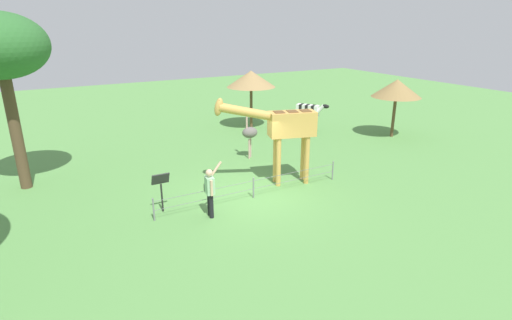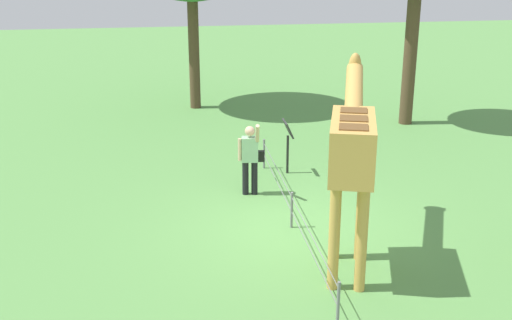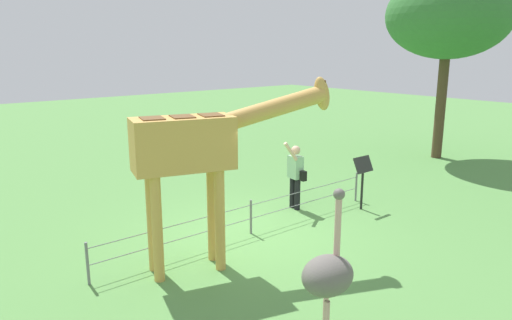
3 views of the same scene
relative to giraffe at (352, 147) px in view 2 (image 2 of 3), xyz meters
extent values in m
plane|color=#568E47|center=(1.64, 0.57, -2.18)|extent=(60.00, 60.00, 0.00)
cylinder|color=gold|center=(0.30, 0.14, -1.26)|extent=(0.18, 0.18, 1.84)
cylinder|color=gold|center=(0.17, -0.28, -1.26)|extent=(0.18, 0.18, 1.84)
cylinder|color=gold|center=(-0.76, 0.45, -1.26)|extent=(0.18, 0.18, 1.84)
cylinder|color=gold|center=(-0.88, 0.03, -1.26)|extent=(0.18, 0.18, 1.84)
cube|color=gold|center=(-0.29, 0.09, 0.11)|extent=(1.83, 1.15, 0.90)
cube|color=brown|center=(0.19, -0.06, 0.57)|extent=(0.47, 0.52, 0.02)
cube|color=brown|center=(-0.29, 0.09, 0.57)|extent=(0.47, 0.52, 0.02)
cube|color=brown|center=(-0.77, 0.23, 0.57)|extent=(0.47, 0.52, 0.02)
cylinder|color=gold|center=(1.27, -0.38, 0.62)|extent=(2.15, 0.92, 0.78)
ellipsoid|color=gold|center=(2.27, -0.67, 0.85)|extent=(0.47, 0.37, 0.69)
cylinder|color=brown|center=(2.27, -0.61, 1.03)|extent=(0.05, 0.05, 0.14)
cylinder|color=brown|center=(2.27, -0.73, 1.03)|extent=(0.05, 0.05, 0.14)
cylinder|color=black|center=(3.49, 1.14, -1.79)|extent=(0.14, 0.14, 0.78)
cylinder|color=black|center=(3.51, 1.34, -1.79)|extent=(0.14, 0.14, 0.78)
cube|color=#93C699|center=(3.50, 1.24, -1.13)|extent=(0.28, 0.39, 0.55)
sphere|color=#D8AD8C|center=(3.50, 1.24, -0.71)|extent=(0.22, 0.22, 0.22)
cylinder|color=#D8AD8C|center=(3.21, 1.11, -0.68)|extent=(0.40, 0.13, 0.49)
cylinder|color=#D8AD8C|center=(3.53, 1.46, -1.13)|extent=(0.08, 0.08, 0.50)
cube|color=black|center=(3.52, 1.01, -1.30)|extent=(0.14, 0.21, 0.24)
cylinder|color=brown|center=(8.54, -4.27, -0.12)|extent=(0.39, 0.39, 4.13)
cylinder|color=brown|center=(11.39, 2.00, -0.34)|extent=(0.35, 0.35, 3.69)
cylinder|color=black|center=(4.71, 0.15, -1.71)|extent=(0.06, 0.06, 0.95)
cube|color=#2D2D2D|center=(4.71, 0.15, -1.05)|extent=(0.56, 0.21, 0.38)
cylinder|color=slate|center=(-1.86, 0.66, -1.81)|extent=(0.05, 0.05, 0.75)
cylinder|color=slate|center=(1.64, 0.66, -1.81)|extent=(0.05, 0.05, 0.75)
cylinder|color=slate|center=(5.14, 0.66, -1.81)|extent=(0.05, 0.05, 0.75)
cube|color=slate|center=(1.64, 0.66, -1.54)|extent=(7.00, 0.01, 0.01)
cube|color=slate|center=(1.64, 0.66, -1.84)|extent=(7.00, 0.01, 0.01)
camera|label=1|loc=(7.87, 11.97, 3.67)|focal=28.38mm
camera|label=2|loc=(-9.95, 3.06, 3.35)|focal=45.84mm
camera|label=3|loc=(-4.35, -6.71, 1.68)|focal=33.28mm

